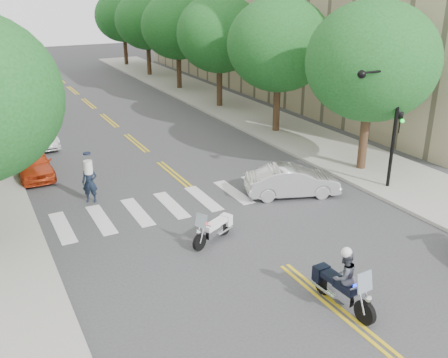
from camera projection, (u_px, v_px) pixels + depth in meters
ground at (284, 266)px, 17.14m from camera, size 140.00×140.00×0.00m
sidewalk_right at (227, 105)px, 39.35m from camera, size 5.00×60.00×0.15m
tree_r_0 at (372, 62)px, 23.85m from camera, size 6.40×6.40×8.45m
tree_r_1 at (279, 45)px, 30.45m from camera, size 6.40×6.40×8.45m
tree_r_2 at (219, 34)px, 37.04m from camera, size 6.40×6.40×8.45m
tree_r_3 at (178, 26)px, 43.63m from camera, size 6.40×6.40×8.45m
tree_r_4 at (147, 20)px, 50.22m from camera, size 6.40×6.40×8.45m
tree_r_5 at (123, 16)px, 56.81m from camera, size 6.40×6.40×8.45m
traffic_signal_pole at (389, 113)px, 21.99m from camera, size 2.82×0.42×6.00m
motorcycle_police at (342, 280)px, 14.70m from camera, size 0.86×2.47×2.01m
motorcycle_parked at (215, 228)px, 18.69m from camera, size 2.02×1.18×1.39m
officer_standing at (90, 182)px, 21.84m from camera, size 0.80×0.70×1.85m
convertible at (292, 181)px, 22.58m from camera, size 4.49×2.79×1.40m
parked_car_a at (33, 163)px, 24.87m from camera, size 1.65×4.07×1.39m
parked_car_b at (39, 136)px, 29.46m from camera, size 1.75×4.04×1.29m
parked_car_c at (27, 116)px, 34.03m from camera, size 2.38×4.45×1.19m
parked_car_d at (7, 112)px, 35.17m from camera, size 1.90×4.26×1.21m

